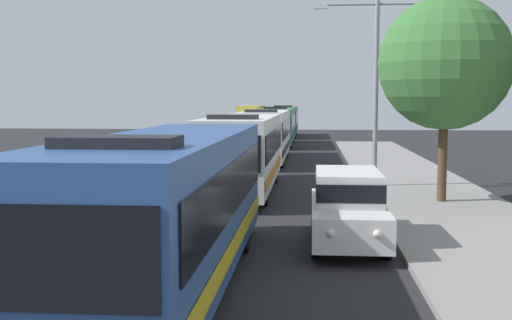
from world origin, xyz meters
TOP-DOWN VIEW (x-y plane):
  - bus_lead at (-1.30, 11.51)m, footprint 2.58×11.26m
  - bus_second_in_line at (-1.30, 24.82)m, footprint 2.58×10.70m
  - bus_middle at (-1.30, 37.74)m, footprint 2.58×12.05m
  - bus_fourth_in_line at (-1.30, 51.55)m, footprint 2.58×11.20m
  - bus_rear at (-1.30, 64.14)m, footprint 2.58×10.47m
  - white_suv at (2.40, 15.77)m, footprint 1.86×5.06m
  - box_truck_oncoming at (-4.60, 62.30)m, footprint 2.35×8.33m
  - streetlamp_mid at (4.10, 26.16)m, footprint 5.20×0.28m
  - roadside_tree at (6.07, 22.21)m, footprint 4.65×4.65m

SIDE VIEW (x-z plane):
  - white_suv at x=2.40m, z-range 0.08..1.98m
  - bus_rear at x=-1.30m, z-range 0.08..3.29m
  - bus_second_in_line at x=-1.30m, z-range 0.08..3.29m
  - bus_fourth_in_line at x=-1.30m, z-range 0.09..3.30m
  - bus_lead at x=-1.30m, z-range 0.09..3.30m
  - bus_middle at x=-1.30m, z-range 0.09..3.30m
  - box_truck_oncoming at x=-4.60m, z-range 0.14..3.29m
  - streetlamp_mid at x=4.10m, z-range 1.01..8.69m
  - roadside_tree at x=6.07m, z-range 1.40..8.57m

